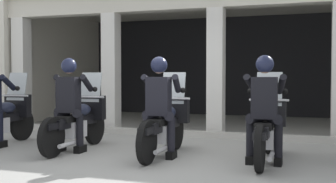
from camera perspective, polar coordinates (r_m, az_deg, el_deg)
ground_plane at (r=9.85m, az=5.28°, el=-5.39°), size 80.00×80.00×0.00m
station_building at (r=12.08m, az=9.19°, el=6.24°), size 11.22×5.32×3.35m
kerb_strip at (r=8.98m, az=5.71°, el=-5.74°), size 10.72×0.24×0.12m
motorcycle_far_left at (r=8.55m, az=-21.27°, el=-3.31°), size 0.62×2.04×1.35m
motorcycle_left at (r=7.64m, az=-11.84°, el=-3.84°), size 0.62×2.04×1.35m
police_officer_left at (r=7.37m, az=-12.99°, el=-0.65°), size 0.63×0.61×1.58m
motorcycle_center at (r=6.97m, az=-0.35°, el=-4.37°), size 0.62×2.04×1.35m
police_officer_center at (r=6.66m, az=-1.16°, el=-0.89°), size 0.63×0.61×1.58m
motorcycle_right at (r=6.64m, az=12.99°, el=-4.74°), size 0.62×2.04×1.35m
police_officer_right at (r=6.32m, az=12.76°, el=-1.10°), size 0.63×0.61×1.58m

